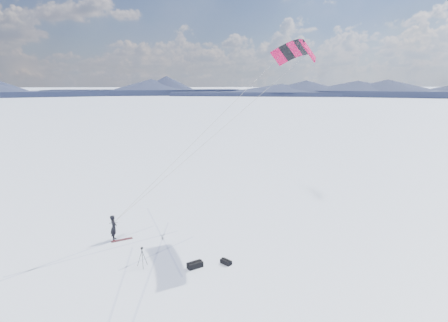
{
  "coord_description": "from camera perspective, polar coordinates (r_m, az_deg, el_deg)",
  "views": [
    {
      "loc": [
        1.89,
        -21.46,
        10.55
      ],
      "look_at": [
        5.48,
        4.44,
        5.07
      ],
      "focal_mm": 30.0,
      "sensor_mm": 36.0,
      "label": 1
    }
  ],
  "objects": [
    {
      "name": "ground",
      "position": [
        23.99,
        -11.98,
        -14.52
      ],
      "size": [
        1800.0,
        1800.0,
        0.0
      ],
      "primitive_type": "plane",
      "color": "white"
    },
    {
      "name": "snowkiter",
      "position": [
        27.28,
        -16.36,
        -11.42
      ],
      "size": [
        0.43,
        0.65,
        1.76
      ],
      "primitive_type": "imported",
      "rotation": [
        0.0,
        0.0,
        1.59
      ],
      "color": "black",
      "rests_on": "ground"
    },
    {
      "name": "tripod",
      "position": [
        22.89,
        -12.37,
        -13.7
      ],
      "size": [
        0.6,
        0.58,
        1.21
      ],
      "rotation": [
        0.0,
        0.0,
        0.69
      ],
      "color": "black",
      "rests_on": "ground"
    },
    {
      "name": "gear_bag_a",
      "position": [
        22.62,
        -4.45,
        -15.49
      ],
      "size": [
        1.0,
        0.77,
        0.4
      ],
      "rotation": [
        0.0,
        0.0,
        0.45
      ],
      "color": "black",
      "rests_on": "ground"
    },
    {
      "name": "power_kite",
      "position": [
        28.45,
        10.89,
        15.98
      ],
      "size": [
        14.31,
        5.45,
        12.38
      ],
      "color": "#CB0A42",
      "rests_on": "ground"
    },
    {
      "name": "snowboard",
      "position": [
        27.05,
        -15.3,
        -11.51
      ],
      "size": [
        1.45,
        0.75,
        0.04
      ],
      "primitive_type": "cube",
      "rotation": [
        0.0,
        0.0,
        0.35
      ],
      "color": "maroon",
      "rests_on": "ground"
    },
    {
      "name": "gear_bag_b",
      "position": [
        22.97,
        0.3,
        -15.1
      ],
      "size": [
        0.69,
        0.75,
        0.32
      ],
      "rotation": [
        0.0,
        0.0,
        -0.92
      ],
      "color": "black",
      "rests_on": "ground"
    },
    {
      "name": "snow_tracks",
      "position": [
        23.73,
        -13.65,
        -14.9
      ],
      "size": [
        14.76,
        10.25,
        0.01
      ],
      "color": "#A9B6D6",
      "rests_on": "ground"
    },
    {
      "name": "horizon_hills",
      "position": [
        22.82,
        -12.3,
        -7.69
      ],
      "size": [
        704.47,
        706.88,
        8.0
      ],
      "color": "#1B223C",
      "rests_on": "ground"
    }
  ]
}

